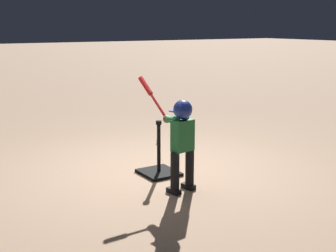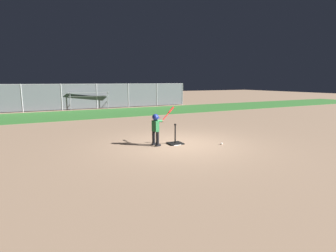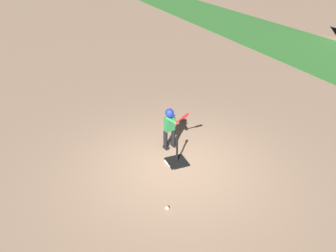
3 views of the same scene
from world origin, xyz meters
TOP-DOWN VIEW (x-y plane):
  - ground_plane at (0.00, 0.00)m, footprint 90.00×90.00m
  - home_plate at (-0.14, 0.08)m, footprint 0.49×0.49m
  - batting_tee at (-0.16, 0.10)m, footprint 0.51×0.46m
  - batter_child at (-0.84, 0.21)m, footprint 0.91×0.36m
  - baseball at (1.26, -0.74)m, footprint 0.07×0.07m

SIDE VIEW (x-z plane):
  - ground_plane at x=0.00m, z-range 0.00..0.00m
  - home_plate at x=-0.14m, z-range 0.00..0.02m
  - baseball at x=1.26m, z-range 0.00..0.07m
  - batting_tee at x=-0.16m, z-range -0.28..0.45m
  - batter_child at x=-0.84m, z-range 0.05..1.37m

